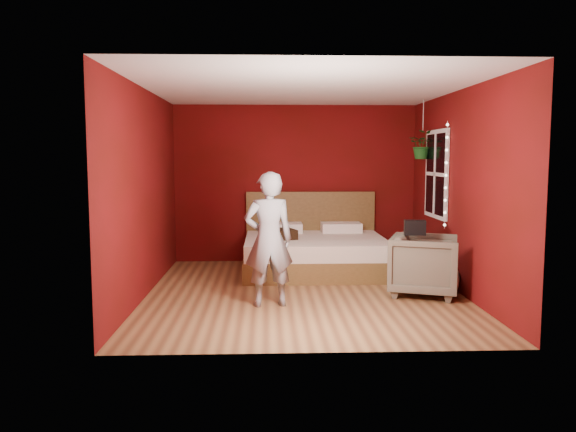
% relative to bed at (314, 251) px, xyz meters
% --- Properties ---
extents(floor, '(4.50, 4.50, 0.00)m').
position_rel_bed_xyz_m(floor, '(-0.25, -1.39, -0.30)').
color(floor, olive).
rests_on(floor, ground).
extents(room_walls, '(4.04, 4.54, 2.62)m').
position_rel_bed_xyz_m(room_walls, '(-0.25, -1.39, 1.37)').
color(room_walls, '#610A0D').
rests_on(room_walls, ground).
extents(window, '(0.05, 0.97, 1.27)m').
position_rel_bed_xyz_m(window, '(1.71, -0.49, 1.20)').
color(window, white).
rests_on(window, room_walls).
extents(fairy_lights, '(0.04, 0.04, 1.45)m').
position_rel_bed_xyz_m(fairy_lights, '(1.69, -1.02, 1.20)').
color(fairy_lights, silver).
rests_on(fairy_lights, room_walls).
extents(bed, '(2.13, 1.81, 1.17)m').
position_rel_bed_xyz_m(bed, '(0.00, 0.00, 0.00)').
color(bed, brown).
rests_on(bed, ground).
extents(person, '(0.63, 0.46, 1.58)m').
position_rel_bed_xyz_m(person, '(-0.71, -2.02, 0.48)').
color(person, gray).
rests_on(person, ground).
extents(armchair, '(1.07, 1.06, 0.77)m').
position_rel_bed_xyz_m(armchair, '(1.27, -1.57, 0.08)').
color(armchair, '#64604F').
rests_on(armchair, ground).
extents(handbag, '(0.28, 0.17, 0.19)m').
position_rel_bed_xyz_m(handbag, '(1.13, -1.56, 0.56)').
color(handbag, black).
rests_on(handbag, armchair).
extents(throw_pillow, '(0.52, 0.52, 0.14)m').
position_rel_bed_xyz_m(throw_pillow, '(-0.53, -0.22, 0.30)').
color(throw_pillow, black).
rests_on(throw_pillow, bed).
extents(hanging_plant, '(0.49, 0.46, 0.89)m').
position_rel_bed_xyz_m(hanging_plant, '(1.63, -0.06, 1.62)').
color(hanging_plant, silver).
rests_on(hanging_plant, room_walls).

